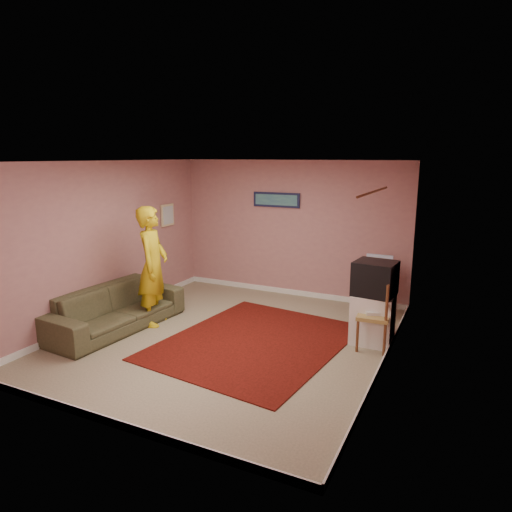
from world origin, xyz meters
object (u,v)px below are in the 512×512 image
at_px(chair_a, 376,282).
at_px(sofa, 116,308).
at_px(tv_cabinet, 373,319).
at_px(chair_b, 374,307).
at_px(crt_tv, 375,278).
at_px(person, 153,266).

relative_size(chair_a, sofa, 0.24).
height_order(tv_cabinet, chair_b, chair_b).
relative_size(tv_cabinet, crt_tv, 1.18).
bearing_deg(chair_a, tv_cabinet, -94.98).
distance_m(tv_cabinet, chair_b, 0.33).
distance_m(tv_cabinet, crt_tv, 0.61).
bearing_deg(crt_tv, chair_b, -69.67).
relative_size(chair_a, person, 0.28).
relative_size(crt_tv, sofa, 0.27).
height_order(chair_a, chair_b, chair_a).
xyz_separation_m(chair_a, person, (-3.17, -1.86, 0.35)).
distance_m(crt_tv, sofa, 3.98).
bearing_deg(tv_cabinet, sofa, -162.41).
distance_m(tv_cabinet, chair_a, 1.17).
relative_size(chair_b, person, 0.28).
bearing_deg(crt_tv, person, -161.96).
xyz_separation_m(chair_a, sofa, (-3.57, -2.31, -0.28)).
xyz_separation_m(sofa, person, (0.40, 0.46, 0.62)).
relative_size(tv_cabinet, chair_a, 1.34).
relative_size(crt_tv, chair_a, 1.13).
xyz_separation_m(chair_b, sofa, (-3.80, -0.98, -0.28)).
distance_m(chair_b, sofa, 3.93).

